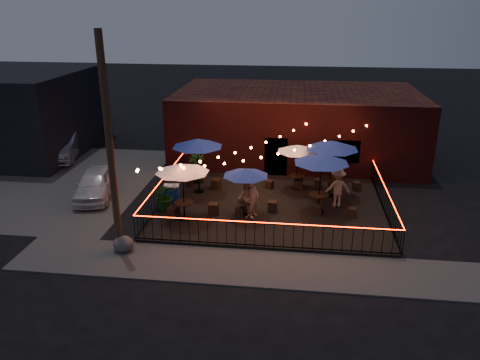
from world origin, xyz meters
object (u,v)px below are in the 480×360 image
at_px(utility_pole, 110,149).
at_px(cafe_table_0, 182,169).
at_px(cafe_table_2, 246,173).
at_px(boulder, 123,244).
at_px(cafe_table_3, 298,149).
at_px(cooler, 172,194).
at_px(cafe_table_4, 321,159).
at_px(cafe_table_5, 332,145).
at_px(cafe_table_1, 197,143).

height_order(utility_pole, cafe_table_0, utility_pole).
relative_size(cafe_table_2, boulder, 3.08).
height_order(cafe_table_3, cooler, cafe_table_3).
xyz_separation_m(cafe_table_3, cafe_table_4, (0.99, -2.60, 0.35)).
bearing_deg(utility_pole, cafe_table_5, 36.98).
xyz_separation_m(cafe_table_3, cooler, (-5.63, -2.52, -1.60)).
height_order(utility_pole, cafe_table_5, utility_pole).
height_order(cafe_table_4, cafe_table_5, cafe_table_5).
xyz_separation_m(cafe_table_1, boulder, (-1.64, -5.90, -2.26)).
height_order(cafe_table_1, cafe_table_4, cafe_table_1).
bearing_deg(utility_pole, cooler, 77.99).
relative_size(cafe_table_3, cafe_table_4, 0.89).
distance_m(cafe_table_4, cafe_table_5, 2.00).
xyz_separation_m(utility_pole, cafe_table_2, (4.39, 3.32, -1.88)).
xyz_separation_m(cafe_table_0, cafe_table_4, (5.67, 1.48, 0.15)).
height_order(utility_pole, cafe_table_3, utility_pole).
bearing_deg(cafe_table_4, boulder, -149.87).
xyz_separation_m(cafe_table_3, boulder, (-6.34, -6.85, -1.88)).
xyz_separation_m(cafe_table_4, boulder, (-7.33, -4.26, -2.23)).
relative_size(cafe_table_2, cafe_table_4, 0.85).
xyz_separation_m(cafe_table_0, cafe_table_5, (6.22, 3.40, 0.23)).
height_order(cafe_table_0, cafe_table_3, cafe_table_0).
xyz_separation_m(cafe_table_2, cafe_table_3, (2.13, 3.43, 0.09)).
bearing_deg(cafe_table_1, cafe_table_2, -44.02).
xyz_separation_m(cafe_table_0, cafe_table_1, (-0.02, 3.13, 0.18)).
xyz_separation_m(cafe_table_2, boulder, (-4.21, -3.42, -1.79)).
height_order(utility_pole, boulder, utility_pole).
distance_m(cafe_table_3, boulder, 9.52).
relative_size(cafe_table_4, boulder, 3.61).
bearing_deg(cafe_table_3, cafe_table_0, -138.91).
distance_m(cafe_table_2, cafe_table_4, 3.27).
bearing_deg(cafe_table_4, cafe_table_2, -165.09).
bearing_deg(cafe_table_2, cafe_table_1, 135.98).
xyz_separation_m(cafe_table_2, cafe_table_4, (3.13, 0.83, 0.44)).
height_order(cafe_table_3, boulder, cafe_table_3).
xyz_separation_m(utility_pole, cafe_table_4, (7.52, 4.15, -1.44)).
relative_size(cafe_table_2, cafe_table_5, 0.81).
relative_size(cafe_table_1, cafe_table_5, 0.96).
bearing_deg(boulder, cafe_table_2, 39.15).
height_order(cafe_table_3, cafe_table_4, cafe_table_4).
xyz_separation_m(utility_pole, cafe_table_3, (6.53, 6.75, -1.79)).
bearing_deg(boulder, cafe_table_1, 74.45).
xyz_separation_m(utility_pole, cafe_table_5, (8.07, 6.08, -1.36)).
height_order(cafe_table_1, cafe_table_2, cafe_table_1).
bearing_deg(cafe_table_5, cooler, -165.54).
distance_m(cafe_table_3, cafe_table_5, 1.74).
bearing_deg(cafe_table_3, cooler, -155.86).
bearing_deg(cafe_table_1, cafe_table_0, -89.59).
bearing_deg(cafe_table_5, cafe_table_2, -143.15).
relative_size(utility_pole, boulder, 9.49).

